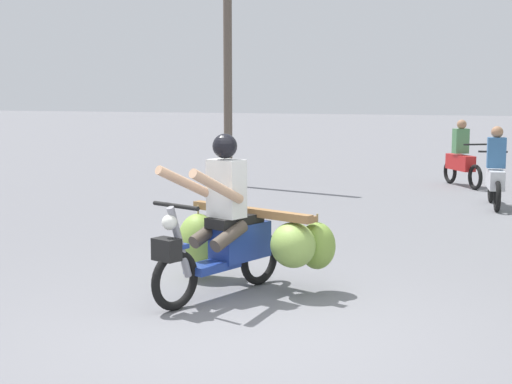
{
  "coord_description": "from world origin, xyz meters",
  "views": [
    {
      "loc": [
        2.14,
        -5.57,
        1.97
      ],
      "look_at": [
        -0.66,
        1.94,
        0.9
      ],
      "focal_mm": 52.5,
      "sensor_mm": 36.0,
      "label": 1
    }
  ],
  "objects": [
    {
      "name": "ground_plane",
      "position": [
        0.0,
        0.0,
        0.0
      ],
      "size": [
        120.0,
        120.0,
        0.0
      ],
      "primitive_type": "plane",
      "color": "slate"
    },
    {
      "name": "motorbike_main_loaded",
      "position": [
        -0.62,
        1.25,
        0.54
      ],
      "size": [
        1.86,
        1.72,
        1.58
      ],
      "color": "black",
      "rests_on": "ground"
    },
    {
      "name": "motorbike_distant_ahead_left",
      "position": [
        0.71,
        10.61,
        0.57
      ],
      "size": [
        0.96,
        1.41,
        1.4
      ],
      "color": "black",
      "rests_on": "ground"
    },
    {
      "name": "motorbike_distant_ahead_right",
      "position": [
        1.53,
        7.76,
        0.57
      ],
      "size": [
        0.52,
        1.61,
        1.4
      ],
      "color": "black",
      "rests_on": "ground"
    },
    {
      "name": "utility_pole",
      "position": [
        -3.92,
        9.0,
        3.25
      ],
      "size": [
        0.18,
        0.18,
        6.49
      ],
      "primitive_type": "cylinder",
      "color": "brown",
      "rests_on": "ground"
    }
  ]
}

